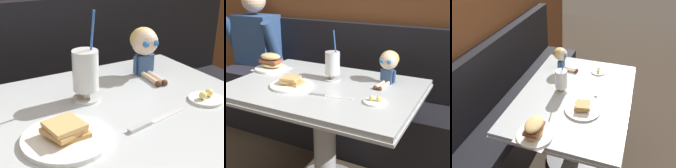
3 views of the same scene
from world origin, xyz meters
TOP-DOWN VIEW (x-y plane):
  - booth_bench at (0.00, 0.81)m, footprint 2.60×0.48m
  - diner_table at (0.00, 0.18)m, footprint 1.11×0.81m
  - toast_plate at (-0.16, 0.08)m, footprint 0.25×0.25m
  - milkshake_glass at (0.00, 0.29)m, footprint 0.10×0.10m
  - butter_saucer at (0.36, 0.08)m, footprint 0.12×0.12m
  - butter_knife at (0.08, 0.04)m, footprint 0.23×0.06m
  - seated_doll at (0.32, 0.40)m, footprint 0.12×0.22m

SIDE VIEW (x-z plane):
  - booth_bench at x=0.00m, z-range -0.17..0.83m
  - diner_table at x=0.00m, z-range 0.17..0.91m
  - butter_knife at x=0.08m, z-range 0.74..0.75m
  - butter_saucer at x=0.36m, z-range 0.73..0.77m
  - toast_plate at x=-0.16m, z-range 0.73..0.78m
  - milkshake_glass at x=0.00m, z-range 0.68..1.00m
  - seated_doll at x=0.32m, z-range 0.77..0.97m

